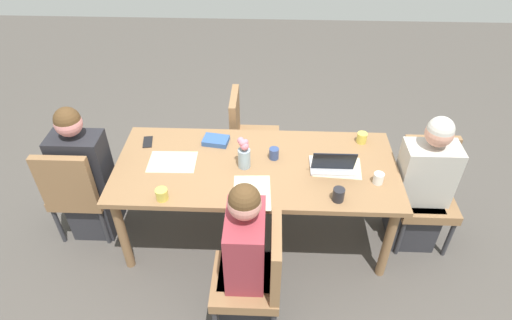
% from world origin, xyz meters
% --- Properties ---
extents(ground_plane, '(10.00, 10.00, 0.00)m').
position_xyz_m(ground_plane, '(0.00, 0.00, 0.00)').
color(ground_plane, '#4C4742').
extents(dining_table, '(2.13, 0.93, 0.74)m').
position_xyz_m(dining_table, '(0.00, 0.00, 0.67)').
color(dining_table, olive).
rests_on(dining_table, ground_plane).
extents(chair_head_right_left_near, '(0.44, 0.44, 0.90)m').
position_xyz_m(chair_head_right_left_near, '(1.35, 0.08, 0.50)').
color(chair_head_right_left_near, olive).
rests_on(chair_head_right_left_near, ground_plane).
extents(person_head_right_left_near, '(0.40, 0.36, 1.19)m').
position_xyz_m(person_head_right_left_near, '(1.29, 0.01, 0.53)').
color(person_head_right_left_near, '#2D2D33').
rests_on(person_head_right_left_near, ground_plane).
extents(chair_near_left_mid, '(0.44, 0.44, 0.90)m').
position_xyz_m(chair_near_left_mid, '(0.04, -0.81, 0.50)').
color(chair_near_left_mid, olive).
rests_on(chair_near_left_mid, ground_plane).
extents(person_near_left_mid, '(0.36, 0.40, 1.19)m').
position_xyz_m(person_near_left_mid, '(-0.04, -0.75, 0.53)').
color(person_near_left_mid, '#2D2D33').
rests_on(person_near_left_mid, ground_plane).
extents(chair_head_left_left_far, '(0.44, 0.44, 0.90)m').
position_xyz_m(chair_head_left_left_far, '(-1.42, -0.05, 0.50)').
color(chair_head_left_left_far, olive).
rests_on(chair_head_left_left_far, ground_plane).
extents(person_head_left_left_far, '(0.40, 0.36, 1.19)m').
position_xyz_m(person_head_left_left_far, '(-1.36, 0.02, 0.53)').
color(person_head_left_left_far, '#2D2D33').
rests_on(person_head_left_left_far, ground_plane).
extents(chair_far_right_near, '(0.44, 0.44, 0.90)m').
position_xyz_m(chair_far_right_near, '(-0.11, 0.76, 0.50)').
color(chair_far_right_near, olive).
rests_on(chair_far_right_near, ground_plane).
extents(flower_vase, '(0.10, 0.09, 0.25)m').
position_xyz_m(flower_vase, '(-0.09, -0.02, 0.87)').
color(flower_vase, '#8EA8B7').
rests_on(flower_vase, dining_table).
extents(placemat_head_right_left_near, '(0.38, 0.29, 0.00)m').
position_xyz_m(placemat_head_right_left_near, '(0.61, 0.00, 0.75)').
color(placemat_head_right_left_near, beige).
rests_on(placemat_head_right_left_near, dining_table).
extents(placemat_near_left_mid, '(0.28, 0.37, 0.00)m').
position_xyz_m(placemat_near_left_mid, '(-0.02, -0.31, 0.75)').
color(placemat_near_left_mid, beige).
rests_on(placemat_near_left_mid, dining_table).
extents(placemat_head_left_left_far, '(0.37, 0.27, 0.00)m').
position_xyz_m(placemat_head_left_left_far, '(-0.64, 0.01, 0.75)').
color(placemat_head_left_left_far, beige).
rests_on(placemat_head_left_left_far, dining_table).
extents(laptop_head_right_left_near, '(0.32, 0.22, 0.21)m').
position_xyz_m(laptop_head_right_left_near, '(0.57, -0.02, 0.79)').
color(laptop_head_right_left_near, silver).
rests_on(laptop_head_right_left_near, dining_table).
extents(coffee_mug_near_left, '(0.08, 0.08, 0.09)m').
position_xyz_m(coffee_mug_near_left, '(0.84, 0.33, 0.79)').
color(coffee_mug_near_left, '#DBC64C').
rests_on(coffee_mug_near_left, dining_table).
extents(coffee_mug_near_right, '(0.07, 0.07, 0.09)m').
position_xyz_m(coffee_mug_near_right, '(0.13, 0.09, 0.79)').
color(coffee_mug_near_right, '#33477A').
rests_on(coffee_mug_near_right, dining_table).
extents(coffee_mug_centre_left, '(0.08, 0.08, 0.10)m').
position_xyz_m(coffee_mug_centre_left, '(0.58, -0.35, 0.79)').
color(coffee_mug_centre_left, '#232328').
rests_on(coffee_mug_centre_left, dining_table).
extents(coffee_mug_centre_right, '(0.08, 0.08, 0.08)m').
position_xyz_m(coffee_mug_centre_right, '(-0.63, -0.39, 0.78)').
color(coffee_mug_centre_right, '#DBC64C').
rests_on(coffee_mug_centre_right, dining_table).
extents(coffee_mug_far_left, '(0.07, 0.07, 0.08)m').
position_xyz_m(coffee_mug_far_left, '(0.88, -0.16, 0.78)').
color(coffee_mug_far_left, white).
rests_on(coffee_mug_far_left, dining_table).
extents(book_red_cover, '(0.22, 0.17, 0.04)m').
position_xyz_m(book_red_cover, '(-0.34, 0.27, 0.76)').
color(book_red_cover, '#335693').
rests_on(book_red_cover, dining_table).
extents(phone_black, '(0.10, 0.16, 0.01)m').
position_xyz_m(phone_black, '(-0.89, 0.26, 0.75)').
color(phone_black, black).
rests_on(phone_black, dining_table).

